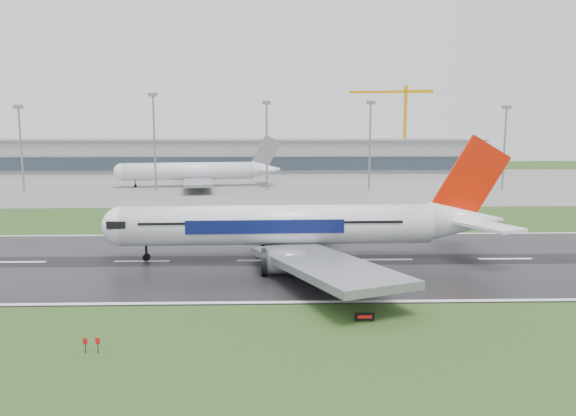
{
  "coord_description": "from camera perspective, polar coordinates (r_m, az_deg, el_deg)",
  "views": [
    {
      "loc": [
        21.47,
        -87.98,
        21.84
      ],
      "look_at": [
        24.21,
        12.0,
        7.0
      ],
      "focal_mm": 34.27,
      "sensor_mm": 36.0,
      "label": 1
    }
  ],
  "objects": [
    {
      "name": "ground",
      "position": [
        93.16,
        -14.92,
        -5.41
      ],
      "size": [
        520.0,
        520.0,
        0.0
      ],
      "primitive_type": "plane",
      "color": "#264318",
      "rests_on": "ground"
    },
    {
      "name": "runway",
      "position": [
        93.15,
        -14.92,
        -5.38
      ],
      "size": [
        400.0,
        45.0,
        0.1
      ],
      "primitive_type": "cube",
      "color": "black",
      "rests_on": "ground"
    },
    {
      "name": "apron",
      "position": [
        215.17,
        -7.3,
        2.56
      ],
      "size": [
        400.0,
        130.0,
        0.08
      ],
      "primitive_type": "cube",
      "color": "slate",
      "rests_on": "ground"
    },
    {
      "name": "terminal",
      "position": [
        274.2,
        -6.09,
        5.4
      ],
      "size": [
        240.0,
        36.0,
        15.0
      ],
      "primitive_type": "cube",
      "color": "gray",
      "rests_on": "ground"
    },
    {
      "name": "main_airliner",
      "position": [
        89.94,
        1.93,
        0.78
      ],
      "size": [
        67.73,
        64.66,
        19.53
      ],
      "primitive_type": null,
      "rotation": [
        0.0,
        0.0,
        0.03
      ],
      "color": "white",
      "rests_on": "runway"
    },
    {
      "name": "parked_airliner",
      "position": [
        204.44,
        -9.56,
        4.75
      ],
      "size": [
        69.18,
        65.59,
        18.05
      ],
      "primitive_type": null,
      "rotation": [
        0.0,
        0.0,
        0.14
      ],
      "color": "white",
      "rests_on": "apron"
    },
    {
      "name": "tower_crane",
      "position": [
        296.14,
        12.04,
        8.17
      ],
      "size": [
        42.72,
        11.67,
        42.8
      ],
      "primitive_type": null,
      "rotation": [
        0.0,
        0.0,
        -0.22
      ],
      "color": "orange",
      "rests_on": "ground"
    },
    {
      "name": "runway_sign",
      "position": [
        63.85,
        7.95,
        -11.15
      ],
      "size": [
        2.26,
        1.01,
        1.04
      ],
      "primitive_type": null,
      "rotation": [
        0.0,
        0.0,
        -0.34
      ],
      "color": "black",
      "rests_on": "ground"
    },
    {
      "name": "floodmast_1",
      "position": [
        206.35,
        -25.94,
        5.39
      ],
      "size": [
        0.64,
        0.64,
        27.8
      ],
      "primitive_type": "cylinder",
      "color": "gray",
      "rests_on": "ground"
    },
    {
      "name": "floodmast_2",
      "position": [
        192.29,
        -13.68,
        6.43
      ],
      "size": [
        0.64,
        0.64,
        31.8
      ],
      "primitive_type": "cylinder",
      "color": "gray",
      "rests_on": "ground"
    },
    {
      "name": "floodmast_3",
      "position": [
        188.13,
        -2.22,
        6.23
      ],
      "size": [
        0.64,
        0.64,
        29.24
      ],
      "primitive_type": "cylinder",
      "color": "gray",
      "rests_on": "ground"
    },
    {
      "name": "floodmast_4",
      "position": [
        191.02,
        8.48,
        6.19
      ],
      "size": [
        0.64,
        0.64,
        29.31
      ],
      "primitive_type": "cylinder",
      "color": "gray",
      "rests_on": "ground"
    },
    {
      "name": "floodmast_5",
      "position": [
        204.37,
        21.52,
        5.63
      ],
      "size": [
        0.64,
        0.64,
        27.77
      ],
      "primitive_type": "cylinder",
      "color": "gray",
      "rests_on": "ground"
    }
  ]
}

